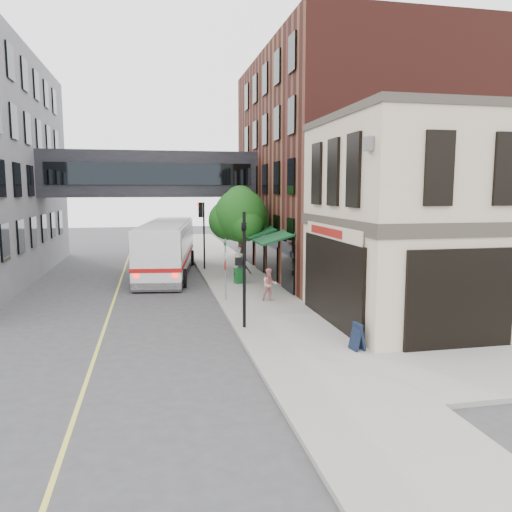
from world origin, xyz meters
name	(u,v)px	position (x,y,z in m)	size (l,w,h in m)	color
ground	(244,347)	(0.00, 0.00, 0.00)	(120.00, 120.00, 0.00)	#38383A
sidewalk_main	(235,276)	(2.00, 14.00, 0.07)	(4.00, 60.00, 0.15)	gray
corner_building	(447,220)	(8.97, 2.00, 4.21)	(10.19, 8.12, 8.45)	beige
brick_building	(350,167)	(9.98, 15.00, 6.99)	(13.76, 18.00, 14.00)	#491D16
skyway_bridge	(151,175)	(-3.00, 18.00, 6.50)	(14.00, 3.18, 3.00)	black
traffic_signal_near	(243,255)	(0.37, 2.00, 2.98)	(0.44, 0.22, 4.60)	black
traffic_signal_far	(202,222)	(0.26, 17.00, 3.34)	(0.53, 0.28, 4.50)	black
street_sign_pole	(225,264)	(0.39, 7.00, 1.93)	(0.08, 0.75, 3.00)	gray
street_tree	(240,216)	(2.19, 13.22, 3.91)	(3.80, 3.20, 5.60)	#382619
lane_marking	(116,295)	(-5.00, 10.00, 0.01)	(0.12, 40.00, 0.01)	#D8CC4C
bus	(167,246)	(-2.11, 15.98, 1.87)	(4.33, 12.62, 3.33)	white
pedestrian_a	(239,262)	(2.10, 12.87, 1.11)	(0.70, 0.46, 1.92)	white
pedestrian_b	(270,285)	(2.45, 6.41, 0.93)	(0.76, 0.59, 1.57)	#DB8E8D
pedestrian_c	(243,270)	(1.99, 11.14, 0.92)	(0.99, 0.57, 1.54)	black
newspaper_box	(239,276)	(1.76, 11.14, 0.60)	(0.45, 0.40, 0.89)	#145A23
sandwich_board	(357,336)	(3.60, -1.50, 0.61)	(0.33, 0.52, 0.92)	black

